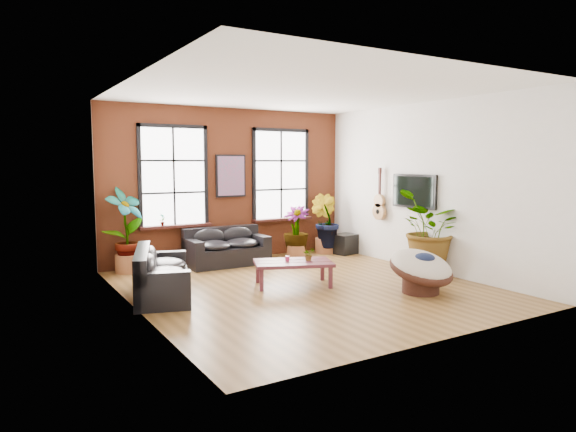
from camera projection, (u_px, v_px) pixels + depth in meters
name	position (u px, v px, depth m)	size (l,w,h in m)	color
room	(301.00, 191.00, 9.27)	(6.04, 6.54, 3.54)	brown
sofa_back	(226.00, 248.00, 11.37)	(1.79, 0.88, 0.82)	black
sofa_left	(159.00, 275.00, 8.68)	(1.42, 2.20, 0.81)	black
coffee_table	(293.00, 264.00, 9.42)	(1.60, 1.26, 0.54)	#4C1B26
papasan_chair	(421.00, 269.00, 8.89)	(1.13, 1.15, 0.83)	#381C14
poster	(231.00, 176.00, 11.84)	(0.74, 0.06, 0.98)	black
tv_wall_unit	(404.00, 196.00, 11.17)	(0.13, 1.86, 1.20)	black
media_box	(345.00, 244.00, 12.73)	(0.67, 0.60, 0.49)	black
pot_back_left	(128.00, 263.00, 10.57)	(0.60, 0.60, 0.37)	brown
pot_back_right	(326.00, 245.00, 12.84)	(0.64, 0.64, 0.38)	brown
pot_right_wall	(429.00, 266.00, 10.30)	(0.59, 0.59, 0.39)	brown
pot_mid	(296.00, 252.00, 12.09)	(0.44, 0.44, 0.32)	brown
floor_plant_back_left	(126.00, 226.00, 10.48)	(0.85, 0.58, 1.61)	#134913
floor_plant_back_right	(325.00, 221.00, 12.74)	(0.73, 0.59, 1.33)	#134913
floor_plant_right_wall	(430.00, 229.00, 10.24)	(1.40, 1.21, 1.55)	#134913
floor_plant_mid	(296.00, 229.00, 12.07)	(0.62, 0.62, 1.10)	#134913
table_plant	(309.00, 254.00, 9.48)	(0.21, 0.19, 0.24)	#134913
sill_plant_left	(162.00, 219.00, 11.05)	(0.14, 0.10, 0.27)	#134913
sill_plant_right	(295.00, 212.00, 12.76)	(0.15, 0.15, 0.27)	#134913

